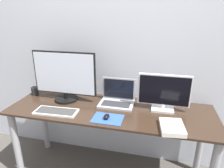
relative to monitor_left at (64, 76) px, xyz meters
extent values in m
cube|color=silver|center=(0.46, 0.28, 0.28)|extent=(7.00, 0.05, 2.50)
cube|color=#332319|center=(0.46, -0.09, -0.25)|extent=(1.81, 0.60, 0.02)
cylinder|color=#99999E|center=(-0.38, -0.32, -0.61)|extent=(0.06, 0.06, 0.71)
cylinder|color=#99999E|center=(-0.38, 0.15, -0.61)|extent=(0.06, 0.06, 0.71)
cylinder|color=#99999E|center=(1.30, 0.15, -0.61)|extent=(0.06, 0.06, 0.71)
cylinder|color=black|center=(0.00, 0.00, -0.23)|extent=(0.22, 0.22, 0.02)
cylinder|color=black|center=(0.00, 0.00, -0.19)|extent=(0.04, 0.04, 0.06)
cube|color=black|center=(0.00, 0.00, 0.03)|extent=(0.61, 0.02, 0.41)
cube|color=silver|center=(0.00, -0.01, 0.03)|extent=(0.59, 0.01, 0.38)
cube|color=silver|center=(0.91, 0.00, -0.23)|extent=(0.19, 0.13, 0.02)
cylinder|color=silver|center=(0.91, 0.00, -0.20)|extent=(0.04, 0.04, 0.04)
cube|color=silver|center=(0.91, 0.00, -0.05)|extent=(0.44, 0.02, 0.28)
cube|color=black|center=(0.91, -0.01, -0.05)|extent=(0.41, 0.01, 0.25)
cube|color=#ADADB2|center=(0.50, 0.00, -0.23)|extent=(0.31, 0.21, 0.02)
cube|color=#2D2D33|center=(0.50, -0.02, -0.22)|extent=(0.26, 0.12, 0.00)
cube|color=#ADADB2|center=(0.50, 0.11, -0.12)|extent=(0.31, 0.01, 0.21)
cube|color=black|center=(0.50, 0.10, -0.12)|extent=(0.28, 0.01, 0.18)
cube|color=silver|center=(0.03, -0.26, -0.23)|extent=(0.37, 0.17, 0.02)
cube|color=#383838|center=(0.03, -0.26, -0.22)|extent=(0.34, 0.14, 0.00)
cube|color=#2D519E|center=(0.49, -0.26, -0.24)|extent=(0.24, 0.18, 0.00)
ellipsoid|color=black|center=(0.48, -0.27, -0.22)|extent=(0.04, 0.07, 0.04)
cube|color=silver|center=(0.98, -0.30, -0.22)|extent=(0.19, 0.24, 0.04)
cube|color=white|center=(0.98, -0.30, -0.22)|extent=(0.19, 0.23, 0.03)
cylinder|color=#262628|center=(-0.37, 0.05, -0.20)|extent=(0.07, 0.07, 0.08)
camera|label=1|loc=(0.85, -1.62, 0.57)|focal=32.00mm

